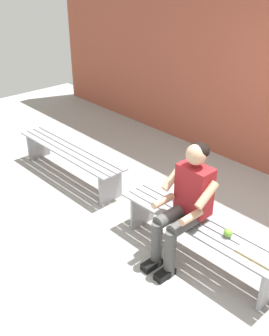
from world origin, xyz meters
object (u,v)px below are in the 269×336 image
Objects in this scene: bench_far at (70,155)px; book_open at (260,258)px; apple at (228,233)px; bench_near at (200,232)px; person_seated at (185,201)px.

bench_far is 4.61× the size of book_open.
apple is 0.37m from book_open.
bench_near is 0.38m from person_seated.
book_open reaches higher than bench_near.
bench_near is 21.97× the size of apple.
person_seated is at bearing 4.79° from book_open.
bench_near is 2.26m from bench_far.
person_seated is 2.98× the size of book_open.
bench_far is 2.16m from person_seated.
book_open is at bearing 179.72° from bench_far.
bench_far is 2.92m from book_open.
book_open is at bearing 178.76° from bench_near.
apple is (-0.30, -0.03, 0.14)m from bench_near.
bench_near is 1.49× the size of person_seated.
person_seated reaches higher than apple.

